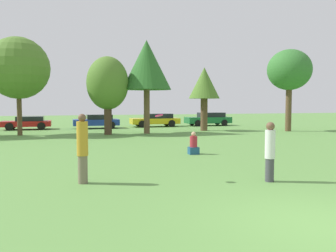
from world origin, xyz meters
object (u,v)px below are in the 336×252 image
(tree_4, at_px, (204,85))
(tree_1, at_px, (18,68))
(parked_car_blue, at_px, (97,121))
(parked_car_yellow, at_px, (156,120))
(parked_car_red, at_px, (28,122))
(person_catcher, at_px, (270,151))
(bystander_sitting, at_px, (194,145))
(person_thrower, at_px, (82,148))
(tree_3, at_px, (147,65))
(tree_5, at_px, (289,71))
(parked_car_green, at_px, (209,119))
(tree_2, at_px, (108,84))
(frisbee, at_px, (159,116))

(tree_4, bearing_deg, tree_1, -179.14)
(parked_car_blue, distance_m, parked_car_yellow, 5.56)
(parked_car_red, bearing_deg, person_catcher, 110.61)
(tree_4, xyz_separation_m, parked_car_yellow, (-2.56, 5.72, -3.05))
(bystander_sitting, bearing_deg, person_thrower, -138.25)
(parked_car_yellow, bearing_deg, person_thrower, 70.67)
(tree_3, xyz_separation_m, parked_car_yellow, (2.43, 6.94, -4.30))
(tree_5, bearing_deg, parked_car_blue, 152.98)
(tree_5, xyz_separation_m, parked_car_green, (-3.41, 8.05, -4.11))
(person_thrower, relative_size, person_catcher, 1.14)
(tree_2, relative_size, tree_5, 0.85)
(tree_4, xyz_separation_m, tree_5, (6.25, -2.29, 1.07))
(frisbee, height_order, parked_car_blue, frisbee)
(tree_2, height_order, tree_3, tree_3)
(frisbee, bearing_deg, person_catcher, -17.62)
(frisbee, distance_m, tree_1, 17.59)
(frisbee, relative_size, parked_car_blue, 0.06)
(tree_5, distance_m, parked_car_green, 9.66)
(tree_5, bearing_deg, tree_4, 159.88)
(tree_2, xyz_separation_m, parked_car_yellow, (5.27, 7.07, -2.92))
(person_catcher, bearing_deg, tree_4, -92.42)
(tree_1, relative_size, tree_5, 1.05)
(tree_3, bearing_deg, frisbee, -101.47)
(tree_4, xyz_separation_m, parked_car_green, (2.84, 5.76, -3.04))
(tree_4, bearing_deg, parked_car_blue, 148.16)
(bystander_sitting, xyz_separation_m, tree_4, (5.34, 11.97, 3.31))
(person_catcher, relative_size, bystander_sitting, 1.73)
(parked_car_red, bearing_deg, tree_4, 158.93)
(tree_2, bearing_deg, tree_4, 9.75)
(tree_3, bearing_deg, person_thrower, -109.12)
(person_catcher, relative_size, tree_5, 0.26)
(tree_1, height_order, tree_4, tree_1)
(frisbee, xyz_separation_m, bystander_sitting, (2.78, 4.67, -1.48))
(tree_2, relative_size, parked_car_yellow, 1.21)
(parked_car_blue, bearing_deg, parked_car_red, -2.72)
(frisbee, height_order, parked_car_green, frisbee)
(person_thrower, height_order, parked_car_red, person_thrower)
(parked_car_red, bearing_deg, tree_5, 159.18)
(person_catcher, height_order, parked_car_red, person_catcher)
(person_thrower, height_order, bystander_sitting, person_thrower)
(parked_car_red, distance_m, parked_car_yellow, 11.24)
(tree_1, height_order, parked_car_green, tree_1)
(tree_3, relative_size, parked_car_yellow, 1.50)
(tree_5, bearing_deg, parked_car_green, 112.93)
(person_thrower, bearing_deg, parked_car_red, 113.16)
(tree_5, bearing_deg, tree_1, 174.06)
(bystander_sitting, relative_size, tree_5, 0.15)
(tree_1, distance_m, tree_5, 20.11)
(parked_car_yellow, bearing_deg, bystander_sitting, 80.93)
(tree_3, distance_m, parked_car_blue, 8.18)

